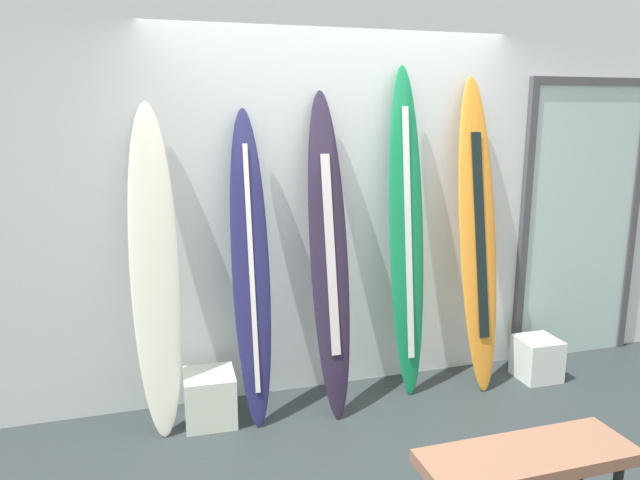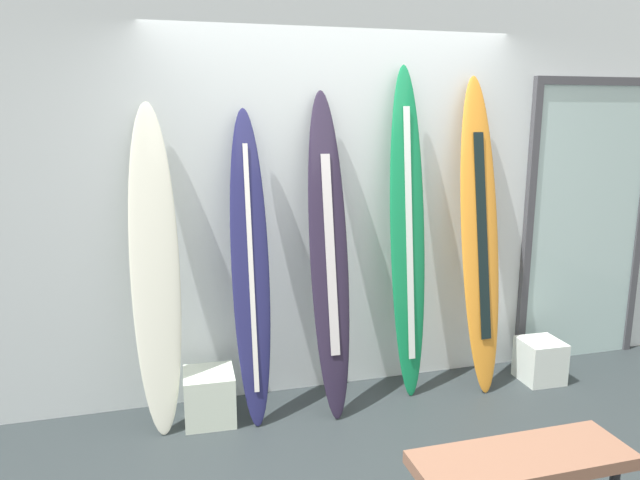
{
  "view_description": "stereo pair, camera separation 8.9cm",
  "coord_description": "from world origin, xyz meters",
  "px_view_note": "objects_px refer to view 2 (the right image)",
  "views": [
    {
      "loc": [
        -1.27,
        -2.65,
        1.96
      ],
      "look_at": [
        -0.18,
        0.95,
        1.15
      ],
      "focal_mm": 33.32,
      "sensor_mm": 36.0,
      "label": 1
    },
    {
      "loc": [
        -1.19,
        -2.68,
        1.96
      ],
      "look_at": [
        -0.18,
        0.95,
        1.15
      ],
      "focal_mm": 33.32,
      "sensor_mm": 36.0,
      "label": 2
    }
  ],
  "objects_px": {
    "surfboard_emerald": "(408,235)",
    "bench": "(522,466)",
    "surfboard_navy": "(250,268)",
    "surfboard_charcoal": "(329,256)",
    "display_block_left": "(209,396)",
    "surfboard_sunset": "(480,238)",
    "display_block_center": "(540,360)",
    "surfboard_ivory": "(155,272)",
    "glass_door": "(585,219)"
  },
  "relations": [
    {
      "from": "surfboard_sunset",
      "to": "display_block_center",
      "type": "relative_size",
      "value": 7.12
    },
    {
      "from": "surfboard_emerald",
      "to": "surfboard_sunset",
      "type": "bearing_deg",
      "value": -5.68
    },
    {
      "from": "surfboard_ivory",
      "to": "glass_door",
      "type": "distance_m",
      "value": 3.28
    },
    {
      "from": "surfboard_charcoal",
      "to": "surfboard_navy",
      "type": "bearing_deg",
      "value": 177.81
    },
    {
      "from": "display_block_center",
      "to": "glass_door",
      "type": "height_order",
      "value": "glass_door"
    },
    {
      "from": "surfboard_ivory",
      "to": "surfboard_charcoal",
      "type": "bearing_deg",
      "value": -2.95
    },
    {
      "from": "surfboard_ivory",
      "to": "display_block_center",
      "type": "relative_size",
      "value": 6.52
    },
    {
      "from": "surfboard_navy",
      "to": "display_block_left",
      "type": "xyz_separation_m",
      "value": [
        -0.29,
        -0.03,
        -0.83
      ]
    },
    {
      "from": "display_block_center",
      "to": "surfboard_charcoal",
      "type": "bearing_deg",
      "value": 177.68
    },
    {
      "from": "surfboard_navy",
      "to": "surfboard_emerald",
      "type": "height_order",
      "value": "surfboard_emerald"
    },
    {
      "from": "surfboard_navy",
      "to": "bench",
      "type": "bearing_deg",
      "value": -58.41
    },
    {
      "from": "display_block_center",
      "to": "bench",
      "type": "xyz_separation_m",
      "value": [
        -1.17,
        -1.48,
        0.25
      ]
    },
    {
      "from": "surfboard_navy",
      "to": "surfboard_charcoal",
      "type": "distance_m",
      "value": 0.52
    },
    {
      "from": "display_block_left",
      "to": "bench",
      "type": "distance_m",
      "value": 2.0
    },
    {
      "from": "surfboard_sunset",
      "to": "display_block_left",
      "type": "xyz_separation_m",
      "value": [
        -1.91,
        -0.04,
        -0.93
      ]
    },
    {
      "from": "surfboard_navy",
      "to": "bench",
      "type": "xyz_separation_m",
      "value": [
        0.96,
        -1.56,
        -0.59
      ]
    },
    {
      "from": "surfboard_sunset",
      "to": "display_block_center",
      "type": "xyz_separation_m",
      "value": [
        0.51,
        -0.1,
        -0.94
      ]
    },
    {
      "from": "glass_door",
      "to": "bench",
      "type": "height_order",
      "value": "glass_door"
    },
    {
      "from": "display_block_center",
      "to": "bench",
      "type": "relative_size",
      "value": 0.31
    },
    {
      "from": "surfboard_emerald",
      "to": "display_block_center",
      "type": "height_order",
      "value": "surfboard_emerald"
    },
    {
      "from": "surfboard_charcoal",
      "to": "display_block_center",
      "type": "xyz_separation_m",
      "value": [
        1.62,
        -0.07,
        -0.89
      ]
    },
    {
      "from": "surfboard_emerald",
      "to": "surfboard_ivory",
      "type": "bearing_deg",
      "value": -179.13
    },
    {
      "from": "glass_door",
      "to": "surfboard_charcoal",
      "type": "bearing_deg",
      "value": -173.07
    },
    {
      "from": "surfboard_ivory",
      "to": "bench",
      "type": "relative_size",
      "value": 2.02
    },
    {
      "from": "surfboard_navy",
      "to": "surfboard_charcoal",
      "type": "height_order",
      "value": "surfboard_charcoal"
    },
    {
      "from": "surfboard_charcoal",
      "to": "glass_door",
      "type": "distance_m",
      "value": 2.19
    },
    {
      "from": "surfboard_navy",
      "to": "surfboard_charcoal",
      "type": "bearing_deg",
      "value": -2.19
    },
    {
      "from": "surfboard_sunset",
      "to": "glass_door",
      "type": "bearing_deg",
      "value": 12.48
    },
    {
      "from": "surfboard_emerald",
      "to": "surfboard_sunset",
      "type": "relative_size",
      "value": 1.03
    },
    {
      "from": "surfboard_navy",
      "to": "display_block_center",
      "type": "relative_size",
      "value": 6.41
    },
    {
      "from": "display_block_left",
      "to": "glass_door",
      "type": "height_order",
      "value": "glass_door"
    },
    {
      "from": "surfboard_ivory",
      "to": "surfboard_charcoal",
      "type": "distance_m",
      "value": 1.1
    },
    {
      "from": "surfboard_emerald",
      "to": "display_block_left",
      "type": "distance_m",
      "value": 1.7
    },
    {
      "from": "surfboard_navy",
      "to": "surfboard_charcoal",
      "type": "xyz_separation_m",
      "value": [
        0.51,
        -0.02,
        0.05
      ]
    },
    {
      "from": "surfboard_ivory",
      "to": "display_block_left",
      "type": "xyz_separation_m",
      "value": [
        0.29,
        -0.06,
        -0.83
      ]
    },
    {
      "from": "surfboard_sunset",
      "to": "display_block_left",
      "type": "bearing_deg",
      "value": -178.92
    },
    {
      "from": "display_block_left",
      "to": "surfboard_sunset",
      "type": "bearing_deg",
      "value": 1.08
    },
    {
      "from": "display_block_left",
      "to": "display_block_center",
      "type": "xyz_separation_m",
      "value": [
        2.42,
        -0.06,
        -0.01
      ]
    },
    {
      "from": "surfboard_navy",
      "to": "display_block_center",
      "type": "height_order",
      "value": "surfboard_navy"
    },
    {
      "from": "surfboard_ivory",
      "to": "surfboard_sunset",
      "type": "distance_m",
      "value": 2.21
    },
    {
      "from": "surfboard_navy",
      "to": "surfboard_sunset",
      "type": "height_order",
      "value": "surfboard_sunset"
    },
    {
      "from": "surfboard_sunset",
      "to": "display_block_left",
      "type": "height_order",
      "value": "surfboard_sunset"
    },
    {
      "from": "surfboard_sunset",
      "to": "bench",
      "type": "distance_m",
      "value": 1.84
    },
    {
      "from": "bench",
      "to": "glass_door",
      "type": "bearing_deg",
      "value": 46.36
    },
    {
      "from": "surfboard_emerald",
      "to": "bench",
      "type": "relative_size",
      "value": 2.26
    },
    {
      "from": "surfboard_navy",
      "to": "display_block_center",
      "type": "xyz_separation_m",
      "value": [
        2.13,
        -0.09,
        -0.84
      ]
    },
    {
      "from": "surfboard_sunset",
      "to": "bench",
      "type": "bearing_deg",
      "value": -112.86
    },
    {
      "from": "surfboard_navy",
      "to": "surfboard_sunset",
      "type": "relative_size",
      "value": 0.9
    },
    {
      "from": "surfboard_sunset",
      "to": "glass_door",
      "type": "xyz_separation_m",
      "value": [
        1.06,
        0.23,
        0.04
      ]
    },
    {
      "from": "surfboard_ivory",
      "to": "glass_door",
      "type": "bearing_deg",
      "value": 3.64
    }
  ]
}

